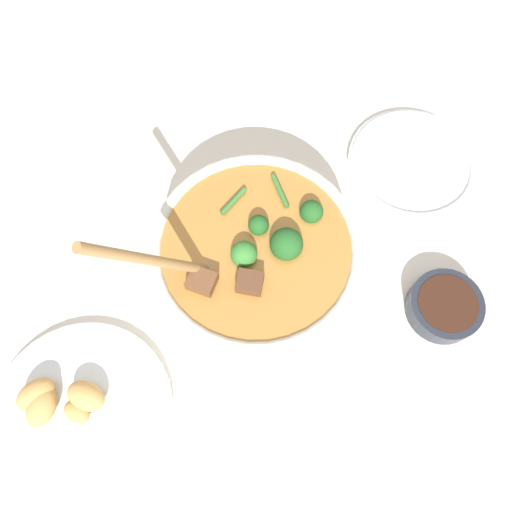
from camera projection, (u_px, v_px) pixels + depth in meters
name	position (u px, v px, depth m)	size (l,w,h in m)	color
ground_plane	(256.00, 274.00, 0.73)	(4.00, 4.00, 0.00)	silver
stew_bowl	(256.00, 258.00, 0.67)	(0.31, 0.28, 0.28)	white
condiment_bowl	(445.00, 306.00, 0.69)	(0.10, 0.10, 0.03)	#232833
empty_plate	(412.00, 163.00, 0.79)	(0.20, 0.20, 0.02)	white
food_plate	(75.00, 408.00, 0.65)	(0.24, 0.24, 0.04)	white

